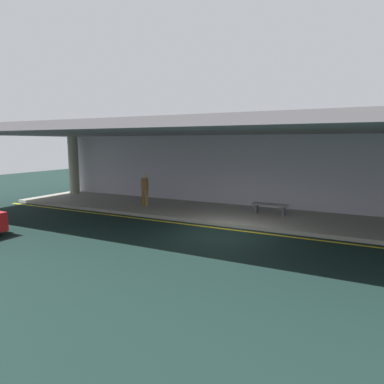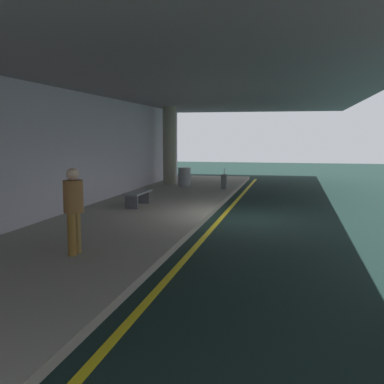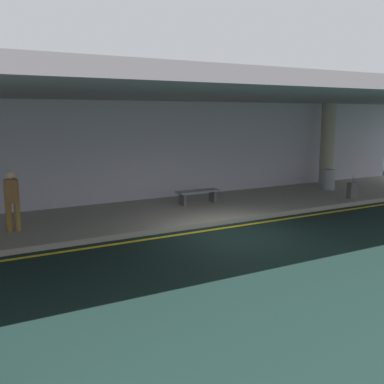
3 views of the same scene
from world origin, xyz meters
name	(u,v)px [view 2 (image 2 of 3)]	position (x,y,z in m)	size (l,w,h in m)	color
ground_plane	(243,219)	(0.00, 0.00, 0.00)	(60.00, 60.00, 0.00)	black
sidewalk	(142,213)	(0.00, 3.10, 0.07)	(26.00, 4.20, 0.15)	gray
lane_stripe_yellow	(221,218)	(0.00, 0.66, 0.00)	(26.00, 0.14, 0.01)	yellow
support_column_left_mid	(169,146)	(8.00, 4.34, 1.97)	(0.62, 0.62, 3.65)	gray
ceiling_overhang	(157,84)	(0.00, 2.60, 3.95)	(28.00, 13.20, 0.30)	gray
terminal_back_wall	(73,153)	(0.00, 5.35, 1.90)	(26.00, 0.30, 3.80)	#B4B0BE
traveler_with_luggage	(73,205)	(-5.39, 2.70, 1.11)	(0.38, 0.38, 1.68)	brown
suitcase_upright_primary	(224,182)	(6.50, 1.51, 0.46)	(0.36, 0.22, 0.90)	#535557
bench_metal	(138,195)	(0.90, 3.53, 0.50)	(1.60, 0.50, 0.48)	slate
trash_bin_steel	(184,177)	(7.23, 3.44, 0.57)	(0.56, 0.56, 0.85)	gray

